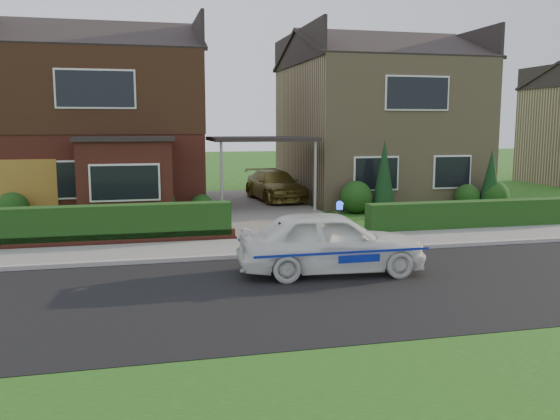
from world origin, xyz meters
name	(u,v)px	position (x,y,z in m)	size (l,w,h in m)	color
ground	(372,286)	(0.00, 0.00, 0.00)	(120.00, 120.00, 0.00)	#154C14
road	(372,286)	(0.00, 0.00, 0.00)	(60.00, 6.00, 0.02)	black
kerb	(326,252)	(0.00, 3.05, 0.06)	(60.00, 0.16, 0.12)	#9E9993
sidewalk	(314,244)	(0.00, 4.10, 0.05)	(60.00, 2.00, 0.10)	slate
grass_verge	(531,395)	(0.00, -5.00, 0.00)	(60.00, 4.00, 0.01)	#154C14
driveway	(261,209)	(0.00, 11.00, 0.06)	(3.80, 12.00, 0.12)	#666059
house_left	(103,110)	(-5.78, 13.90, 3.81)	(7.50, 9.53, 7.25)	brown
house_right	(375,115)	(5.80, 13.99, 3.66)	(7.50, 8.06, 7.25)	#97805C
carport_link	(261,140)	(0.00, 10.95, 2.66)	(3.80, 3.00, 2.77)	black
garage_door	(22,191)	(-8.25, 9.96, 1.05)	(2.20, 0.10, 2.10)	#985B21
dwarf_wall	(91,241)	(-5.80, 5.30, 0.18)	(7.70, 0.25, 0.36)	brown
hedge_left	(92,246)	(-5.80, 5.45, 0.00)	(7.50, 0.55, 0.90)	#113611
hedge_right	(480,229)	(5.80, 5.35, 0.00)	(7.50, 0.55, 0.80)	#113611
shrub_left_far	(12,209)	(-8.50, 9.50, 0.54)	(1.08, 1.08, 1.08)	#113611
shrub_left_mid	(155,202)	(-4.00, 9.30, 0.66)	(1.32, 1.32, 1.32)	#113611
shrub_left_near	(202,206)	(-2.40, 9.60, 0.42)	(0.84, 0.84, 0.84)	#113611
shrub_right_near	(356,197)	(3.20, 9.40, 0.60)	(1.20, 1.20, 1.20)	#113611
shrub_right_mid	(467,196)	(7.80, 9.50, 0.48)	(0.96, 0.96, 0.96)	#113611
shrub_right_far	(495,195)	(8.80, 9.20, 0.54)	(1.08, 1.08, 1.08)	#113611
conifer_a	(384,178)	(4.20, 9.20, 1.30)	(0.90, 0.90, 2.60)	black
conifer_b	(491,181)	(8.60, 9.20, 1.10)	(0.90, 0.90, 2.20)	black
police_car	(331,242)	(-0.49, 1.20, 0.69)	(3.73, 4.17, 1.55)	white
driveway_car	(275,185)	(1.00, 13.02, 0.73)	(1.71, 4.20, 1.22)	olive
potted_plant_a	(111,229)	(-5.31, 6.00, 0.37)	(0.39, 0.26, 0.74)	gray
potted_plant_b	(166,210)	(-3.65, 8.84, 0.43)	(0.47, 0.38, 0.85)	gray
potted_plant_c	(67,216)	(-6.79, 9.00, 0.33)	(0.37, 0.37, 0.66)	gray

